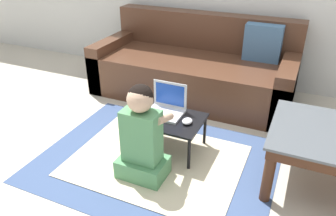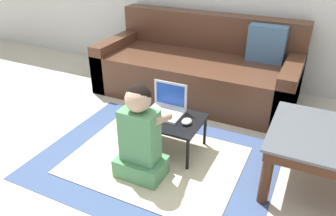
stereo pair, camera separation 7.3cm
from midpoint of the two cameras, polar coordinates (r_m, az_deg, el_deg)
name	(u,v)px [view 1 (the left image)]	position (r m, az deg, el deg)	size (l,w,h in m)	color
ground_plane	(157,157)	(2.61, -2.76, -8.53)	(16.00, 16.00, 0.00)	beige
area_rug	(156,161)	(2.56, -2.85, -9.14)	(1.77, 1.33, 0.01)	#3D517A
couch	(196,68)	(3.54, 4.30, 6.93)	(2.05, 0.94, 0.80)	#4C2D1E
laptop_desk	(167,121)	(2.56, -1.08, -2.27)	(0.57, 0.41, 0.29)	black
laptop	(166,109)	(2.60, -1.22, -0.13)	(0.29, 0.23, 0.24)	silver
computer_mouse	(187,121)	(2.47, 2.52, -2.30)	(0.08, 0.09, 0.04)	silver
person_seated	(142,137)	(2.25, -5.50, -5.00)	(0.34, 0.34, 0.72)	#518E5B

